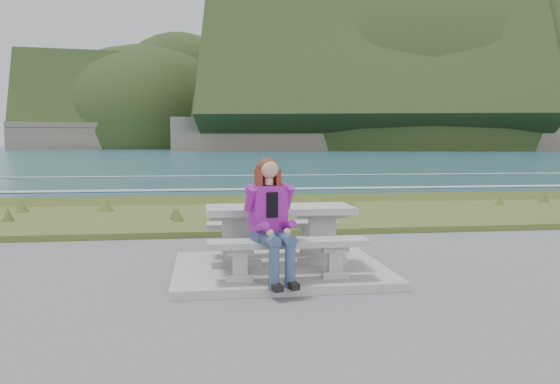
{
  "coord_description": "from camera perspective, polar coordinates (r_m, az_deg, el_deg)",
  "views": [
    {
      "loc": [
        -0.93,
        -6.63,
        1.61
      ],
      "look_at": [
        0.17,
        1.2,
        0.92
      ],
      "focal_mm": 35.0,
      "sensor_mm": 36.0,
      "label": 1
    }
  ],
  "objects": [
    {
      "name": "concrete_slab",
      "position": [
        6.88,
        -0.04,
        -8.12
      ],
      "size": [
        2.6,
        2.1,
        0.1
      ],
      "primitive_type": "cube",
      "color": "gray",
      "rests_on": "ground"
    },
    {
      "name": "shore_drop",
      "position": [
        14.65,
        -4.33,
        -1.33
      ],
      "size": [
        160.0,
        0.8,
        2.2
      ],
      "primitive_type": "cube",
      "color": "brown",
      "rests_on": "ground"
    },
    {
      "name": "bench_seaward",
      "position": [
        7.48,
        -0.79,
        -3.93
      ],
      "size": [
        1.8,
        0.35,
        0.45
      ],
      "color": "gray",
      "rests_on": "concrete_slab"
    },
    {
      "name": "seated_woman",
      "position": [
        5.94,
        -0.7,
        -4.76
      ],
      "size": [
        0.53,
        0.74,
        1.37
      ],
      "rotation": [
        0.0,
        0.0,
        0.27
      ],
      "color": "navy",
      "rests_on": "concrete_slab"
    },
    {
      "name": "ocean",
      "position": [
        31.91,
        -6.3,
        -1.06
      ],
      "size": [
        1600.0,
        1600.0,
        0.09
      ],
      "color": "#224D60",
      "rests_on": "ground"
    },
    {
      "name": "bench_landward",
      "position": [
        6.12,
        0.87,
        -5.95
      ],
      "size": [
        1.8,
        0.35,
        0.45
      ],
      "color": "gray",
      "rests_on": "concrete_slab"
    },
    {
      "name": "picnic_table",
      "position": [
        6.76,
        -0.04,
        -2.89
      ],
      "size": [
        1.8,
        0.75,
        0.75
      ],
      "color": "gray",
      "rests_on": "concrete_slab"
    },
    {
      "name": "headland_range",
      "position": [
        447.81,
        17.36,
        5.84
      ],
      "size": [
        729.83,
        363.95,
        213.93
      ],
      "color": "brown",
      "rests_on": "ground"
    },
    {
      "name": "grass_verge",
      "position": [
        11.78,
        -3.42,
        -2.87
      ],
      "size": [
        160.0,
        4.5,
        0.22
      ],
      "primitive_type": "cube",
      "color": "#33501E",
      "rests_on": "ground"
    }
  ]
}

